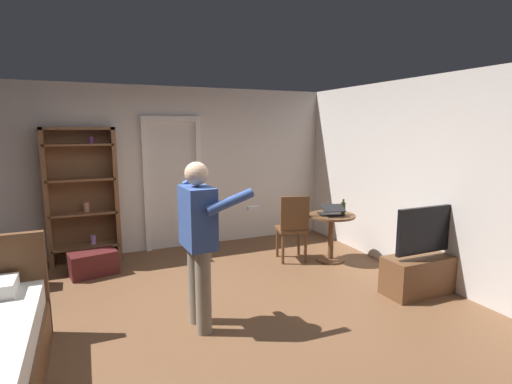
{
  "coord_description": "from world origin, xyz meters",
  "views": [
    {
      "loc": [
        -0.89,
        -3.62,
        1.96
      ],
      "look_at": [
        0.82,
        0.26,
        1.25
      ],
      "focal_mm": 27.4,
      "sensor_mm": 36.0,
      "label": 1
    }
  ],
  "objects_px": {
    "bookshelf": "(82,191)",
    "tv_flatscreen": "(425,268)",
    "laptop": "(331,212)",
    "wooden_chair": "(293,225)",
    "suitcase_small": "(93,263)",
    "bottle_on_table": "(343,208)",
    "suitcase_dark": "(14,277)",
    "person_blue_shirt": "(199,234)",
    "side_table": "(331,229)"
  },
  "relations": [
    {
      "from": "side_table",
      "to": "suitcase_small",
      "type": "relative_size",
      "value": 1.19
    },
    {
      "from": "tv_flatscreen",
      "to": "laptop",
      "type": "bearing_deg",
      "value": 108.12
    },
    {
      "from": "bookshelf",
      "to": "tv_flatscreen",
      "type": "distance_m",
      "value": 4.72
    },
    {
      "from": "suitcase_dark",
      "to": "bottle_on_table",
      "type": "bearing_deg",
      "value": -10.81
    },
    {
      "from": "side_table",
      "to": "laptop",
      "type": "xyz_separation_m",
      "value": [
        -0.04,
        -0.04,
        0.28
      ]
    },
    {
      "from": "tv_flatscreen",
      "to": "side_table",
      "type": "height_order",
      "value": "tv_flatscreen"
    },
    {
      "from": "bookshelf",
      "to": "person_blue_shirt",
      "type": "distance_m",
      "value": 2.75
    },
    {
      "from": "bottle_on_table",
      "to": "laptop",
      "type": "bearing_deg",
      "value": 168.07
    },
    {
      "from": "suitcase_dark",
      "to": "suitcase_small",
      "type": "xyz_separation_m",
      "value": [
        0.88,
        0.18,
        -0.01
      ]
    },
    {
      "from": "side_table",
      "to": "laptop",
      "type": "distance_m",
      "value": 0.28
    },
    {
      "from": "bottle_on_table",
      "to": "suitcase_small",
      "type": "bearing_deg",
      "value": 165.37
    },
    {
      "from": "bookshelf",
      "to": "tv_flatscreen",
      "type": "xyz_separation_m",
      "value": [
        3.71,
        -2.81,
        -0.75
      ]
    },
    {
      "from": "laptop",
      "to": "suitcase_small",
      "type": "relative_size",
      "value": 0.68
    },
    {
      "from": "bookshelf",
      "to": "tv_flatscreen",
      "type": "relative_size",
      "value": 1.86
    },
    {
      "from": "side_table",
      "to": "wooden_chair",
      "type": "bearing_deg",
      "value": 159.02
    },
    {
      "from": "tv_flatscreen",
      "to": "laptop",
      "type": "height_order",
      "value": "tv_flatscreen"
    },
    {
      "from": "tv_flatscreen",
      "to": "suitcase_dark",
      "type": "height_order",
      "value": "tv_flatscreen"
    },
    {
      "from": "bookshelf",
      "to": "suitcase_small",
      "type": "height_order",
      "value": "bookshelf"
    },
    {
      "from": "laptop",
      "to": "bottle_on_table",
      "type": "xyz_separation_m",
      "value": [
        0.18,
        -0.04,
        0.05
      ]
    },
    {
      "from": "tv_flatscreen",
      "to": "bottle_on_table",
      "type": "height_order",
      "value": "tv_flatscreen"
    },
    {
      "from": "bookshelf",
      "to": "person_blue_shirt",
      "type": "bearing_deg",
      "value": -68.26
    },
    {
      "from": "bookshelf",
      "to": "bottle_on_table",
      "type": "distance_m",
      "value": 3.78
    },
    {
      "from": "laptop",
      "to": "bottle_on_table",
      "type": "relative_size",
      "value": 1.72
    },
    {
      "from": "laptop",
      "to": "suitcase_small",
      "type": "height_order",
      "value": "laptop"
    },
    {
      "from": "bottle_on_table",
      "to": "person_blue_shirt",
      "type": "xyz_separation_m",
      "value": [
        -2.43,
        -1.04,
        0.15
      ]
    },
    {
      "from": "suitcase_dark",
      "to": "side_table",
      "type": "bearing_deg",
      "value": -10.04
    },
    {
      "from": "laptop",
      "to": "person_blue_shirt",
      "type": "distance_m",
      "value": 2.51
    },
    {
      "from": "laptop",
      "to": "wooden_chair",
      "type": "distance_m",
      "value": 0.59
    },
    {
      "from": "bookshelf",
      "to": "person_blue_shirt",
      "type": "relative_size",
      "value": 1.19
    },
    {
      "from": "tv_flatscreen",
      "to": "side_table",
      "type": "distance_m",
      "value": 1.45
    },
    {
      "from": "side_table",
      "to": "suitcase_small",
      "type": "bearing_deg",
      "value": 166.09
    },
    {
      "from": "laptop",
      "to": "suitcase_dark",
      "type": "distance_m",
      "value": 4.18
    },
    {
      "from": "bookshelf",
      "to": "wooden_chair",
      "type": "height_order",
      "value": "bookshelf"
    },
    {
      "from": "bookshelf",
      "to": "wooden_chair",
      "type": "distance_m",
      "value": 3.08
    },
    {
      "from": "bottle_on_table",
      "to": "suitcase_dark",
      "type": "height_order",
      "value": "bottle_on_table"
    },
    {
      "from": "wooden_chair",
      "to": "bookshelf",
      "type": "bearing_deg",
      "value": 156.19
    },
    {
      "from": "person_blue_shirt",
      "to": "suitcase_dark",
      "type": "height_order",
      "value": "person_blue_shirt"
    },
    {
      "from": "tv_flatscreen",
      "to": "suitcase_dark",
      "type": "xyz_separation_m",
      "value": [
        -4.52,
        2.01,
        -0.13
      ]
    },
    {
      "from": "tv_flatscreen",
      "to": "wooden_chair",
      "type": "xyz_separation_m",
      "value": [
        -0.93,
        1.59,
        0.25
      ]
    },
    {
      "from": "bookshelf",
      "to": "suitcase_dark",
      "type": "height_order",
      "value": "bookshelf"
    },
    {
      "from": "tv_flatscreen",
      "to": "suitcase_small",
      "type": "height_order",
      "value": "tv_flatscreen"
    },
    {
      "from": "laptop",
      "to": "suitcase_dark",
      "type": "height_order",
      "value": "laptop"
    },
    {
      "from": "bookshelf",
      "to": "laptop",
      "type": "height_order",
      "value": "bookshelf"
    },
    {
      "from": "side_table",
      "to": "suitcase_small",
      "type": "height_order",
      "value": "side_table"
    },
    {
      "from": "tv_flatscreen",
      "to": "wooden_chair",
      "type": "relative_size",
      "value": 1.07
    },
    {
      "from": "laptop",
      "to": "wooden_chair",
      "type": "bearing_deg",
      "value": 153.4
    },
    {
      "from": "bookshelf",
      "to": "laptop",
      "type": "bearing_deg",
      "value": -24.23
    },
    {
      "from": "tv_flatscreen",
      "to": "person_blue_shirt",
      "type": "bearing_deg",
      "value": 174.49
    },
    {
      "from": "person_blue_shirt",
      "to": "side_table",
      "type": "bearing_deg",
      "value": 26.06
    },
    {
      "from": "tv_flatscreen",
      "to": "wooden_chair",
      "type": "height_order",
      "value": "tv_flatscreen"
    }
  ]
}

